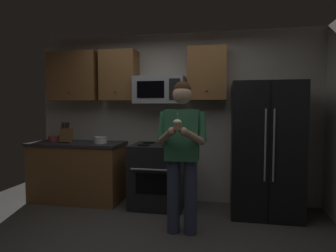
{
  "coord_description": "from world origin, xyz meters",
  "views": [
    {
      "loc": [
        0.8,
        -2.75,
        1.47
      ],
      "look_at": [
        0.16,
        0.51,
        1.25
      ],
      "focal_mm": 30.98,
      "sensor_mm": 36.0,
      "label": 1
    }
  ],
  "objects_px": {
    "microwave": "(160,90)",
    "knife_block": "(66,135)",
    "refrigerator": "(265,149)",
    "oven_range": "(158,175)",
    "bowl_small_colored": "(55,138)",
    "person": "(182,148)",
    "cupcake": "(177,124)",
    "bowl_large_white": "(100,140)"
  },
  "relations": [
    {
      "from": "microwave",
      "to": "knife_block",
      "type": "height_order",
      "value": "microwave"
    },
    {
      "from": "refrigerator",
      "to": "knife_block",
      "type": "xyz_separation_m",
      "value": [
        -2.96,
        0.01,
        0.14
      ]
    },
    {
      "from": "oven_range",
      "to": "bowl_small_colored",
      "type": "height_order",
      "value": "bowl_small_colored"
    },
    {
      "from": "refrigerator",
      "to": "oven_range",
      "type": "bearing_deg",
      "value": 178.5
    },
    {
      "from": "knife_block",
      "to": "person",
      "type": "bearing_deg",
      "value": -23.19
    },
    {
      "from": "microwave",
      "to": "refrigerator",
      "type": "xyz_separation_m",
      "value": [
        1.5,
        -0.16,
        -0.82
      ]
    },
    {
      "from": "microwave",
      "to": "bowl_small_colored",
      "type": "relative_size",
      "value": 3.9
    },
    {
      "from": "refrigerator",
      "to": "bowl_small_colored",
      "type": "height_order",
      "value": "refrigerator"
    },
    {
      "from": "bowl_small_colored",
      "to": "person",
      "type": "distance_m",
      "value": 2.38
    },
    {
      "from": "bowl_small_colored",
      "to": "person",
      "type": "relative_size",
      "value": 0.11
    },
    {
      "from": "oven_range",
      "to": "cupcake",
      "type": "height_order",
      "value": "cupcake"
    },
    {
      "from": "refrigerator",
      "to": "person",
      "type": "xyz_separation_m",
      "value": [
        -1.02,
        -0.82,
        0.1
      ]
    },
    {
      "from": "knife_block",
      "to": "person",
      "type": "height_order",
      "value": "person"
    },
    {
      "from": "oven_range",
      "to": "refrigerator",
      "type": "bearing_deg",
      "value": -1.5
    },
    {
      "from": "refrigerator",
      "to": "bowl_large_white",
      "type": "xyz_separation_m",
      "value": [
        -2.39,
        0.02,
        0.07
      ]
    },
    {
      "from": "oven_range",
      "to": "knife_block",
      "type": "bearing_deg",
      "value": -178.84
    },
    {
      "from": "microwave",
      "to": "bowl_large_white",
      "type": "bearing_deg",
      "value": -171.4
    },
    {
      "from": "knife_block",
      "to": "oven_range",
      "type": "bearing_deg",
      "value": 1.16
    },
    {
      "from": "bowl_large_white",
      "to": "person",
      "type": "height_order",
      "value": "person"
    },
    {
      "from": "knife_block",
      "to": "cupcake",
      "type": "xyz_separation_m",
      "value": [
        1.93,
        -1.16,
        0.26
      ]
    },
    {
      "from": "knife_block",
      "to": "cupcake",
      "type": "bearing_deg",
      "value": -30.89
    },
    {
      "from": "bowl_small_colored",
      "to": "bowl_large_white",
      "type": "bearing_deg",
      "value": -5.48
    },
    {
      "from": "cupcake",
      "to": "person",
      "type": "bearing_deg",
      "value": 90.0
    },
    {
      "from": "bowl_large_white",
      "to": "microwave",
      "type": "bearing_deg",
      "value": 8.6
    },
    {
      "from": "bowl_large_white",
      "to": "refrigerator",
      "type": "bearing_deg",
      "value": -0.55
    },
    {
      "from": "bowl_small_colored",
      "to": "microwave",
      "type": "bearing_deg",
      "value": 1.89
    },
    {
      "from": "refrigerator",
      "to": "cupcake",
      "type": "bearing_deg",
      "value": -131.65
    },
    {
      "from": "bowl_large_white",
      "to": "cupcake",
      "type": "height_order",
      "value": "cupcake"
    },
    {
      "from": "person",
      "to": "bowl_large_white",
      "type": "bearing_deg",
      "value": 148.5
    },
    {
      "from": "cupcake",
      "to": "microwave",
      "type": "bearing_deg",
      "value": 110.14
    },
    {
      "from": "oven_range",
      "to": "knife_block",
      "type": "height_order",
      "value": "knife_block"
    },
    {
      "from": "bowl_small_colored",
      "to": "cupcake",
      "type": "relative_size",
      "value": 1.09
    },
    {
      "from": "refrigerator",
      "to": "person",
      "type": "relative_size",
      "value": 1.02
    },
    {
      "from": "oven_range",
      "to": "refrigerator",
      "type": "relative_size",
      "value": 0.52
    },
    {
      "from": "bowl_small_colored",
      "to": "knife_block",
      "type": "bearing_deg",
      "value": -19.51
    },
    {
      "from": "knife_block",
      "to": "bowl_small_colored",
      "type": "height_order",
      "value": "knife_block"
    },
    {
      "from": "bowl_large_white",
      "to": "oven_range",
      "type": "bearing_deg",
      "value": 1.03
    },
    {
      "from": "bowl_large_white",
      "to": "person",
      "type": "xyz_separation_m",
      "value": [
        1.37,
        -0.84,
        0.02
      ]
    },
    {
      "from": "knife_block",
      "to": "bowl_large_white",
      "type": "relative_size",
      "value": 1.55
    },
    {
      "from": "bowl_small_colored",
      "to": "person",
      "type": "bearing_deg",
      "value": -22.76
    },
    {
      "from": "person",
      "to": "knife_block",
      "type": "bearing_deg",
      "value": 156.81
    },
    {
      "from": "oven_range",
      "to": "knife_block",
      "type": "relative_size",
      "value": 2.91
    }
  ]
}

